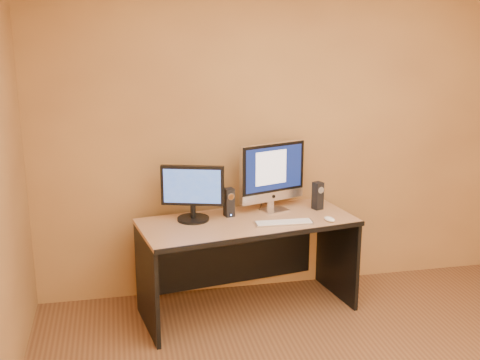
# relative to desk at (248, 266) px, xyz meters

# --- Properties ---
(walls) EXTENTS (4.00, 4.00, 2.60)m
(walls) POSITION_rel_desk_xyz_m (0.39, -1.57, 0.93)
(walls) COLOR #AB7C45
(walls) RESTS_ON ground
(desk) EXTENTS (1.68, 0.95, 0.73)m
(desk) POSITION_rel_desk_xyz_m (0.00, 0.00, 0.00)
(desk) COLOR tan
(desk) RESTS_ON ground
(imac) EXTENTS (0.60, 0.38, 0.55)m
(imac) POSITION_rel_desk_xyz_m (0.25, 0.19, 0.64)
(imac) COLOR silver
(imac) RESTS_ON desk
(second_monitor) EXTENTS (0.52, 0.37, 0.42)m
(second_monitor) POSITION_rel_desk_xyz_m (-0.40, 0.09, 0.58)
(second_monitor) COLOR black
(second_monitor) RESTS_ON desk
(speaker_left) EXTENTS (0.08, 0.08, 0.22)m
(speaker_left) POSITION_rel_desk_xyz_m (-0.12, 0.13, 0.48)
(speaker_left) COLOR black
(speaker_left) RESTS_ON desk
(speaker_right) EXTENTS (0.09, 0.09, 0.22)m
(speaker_right) POSITION_rel_desk_xyz_m (0.60, 0.16, 0.48)
(speaker_right) COLOR black
(speaker_right) RESTS_ON desk
(keyboard) EXTENTS (0.43, 0.13, 0.02)m
(keyboard) POSITION_rel_desk_xyz_m (0.24, -0.13, 0.38)
(keyboard) COLOR #B8B7BC
(keyboard) RESTS_ON desk
(mouse) EXTENTS (0.09, 0.12, 0.04)m
(mouse) POSITION_rel_desk_xyz_m (0.59, -0.15, 0.39)
(mouse) COLOR white
(mouse) RESTS_ON desk
(cable_a) EXTENTS (0.10, 0.20, 0.01)m
(cable_a) POSITION_rel_desk_xyz_m (0.27, 0.31, 0.37)
(cable_a) COLOR black
(cable_a) RESTS_ON desk
(cable_b) EXTENTS (0.07, 0.17, 0.01)m
(cable_b) POSITION_rel_desk_xyz_m (0.17, 0.30, 0.37)
(cable_b) COLOR black
(cable_b) RESTS_ON desk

